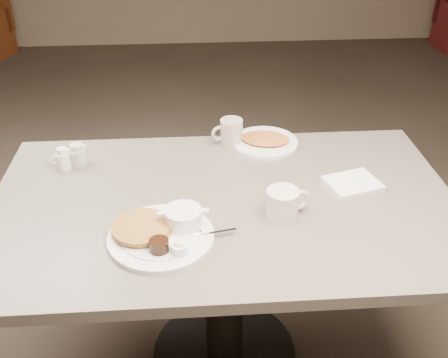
{
  "coord_description": "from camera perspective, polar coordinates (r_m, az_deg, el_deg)",
  "views": [
    {
      "loc": [
        -0.1,
        -1.37,
        1.7
      ],
      "look_at": [
        0.0,
        0.02,
        0.82
      ],
      "focal_mm": 41.62,
      "sensor_mm": 36.0,
      "label": 1
    }
  ],
  "objects": [
    {
      "name": "coffee_mug_near",
      "position": [
        1.59,
        6.57,
        -2.62
      ],
      "size": [
        0.15,
        0.12,
        0.09
      ],
      "color": "white",
      "rests_on": "diner_table"
    },
    {
      "name": "hash_plate",
      "position": [
        1.99,
        4.53,
        4.17
      ],
      "size": [
        0.31,
        0.31,
        0.04
      ],
      "color": "white",
      "rests_on": "diner_table"
    },
    {
      "name": "main_plate",
      "position": [
        1.51,
        -6.75,
        -5.66
      ],
      "size": [
        0.38,
        0.33,
        0.07
      ],
      "color": "white",
      "rests_on": "diner_table"
    },
    {
      "name": "coffee_mug_far",
      "position": [
        1.97,
        0.74,
        5.17
      ],
      "size": [
        0.13,
        0.1,
        0.1
      ],
      "color": "#BEAE9F",
      "rests_on": "diner_table"
    },
    {
      "name": "creamer_right",
      "position": [
        1.91,
        -15.82,
        2.52
      ],
      "size": [
        0.1,
        0.08,
        0.08
      ],
      "color": "#BBBBB7",
      "rests_on": "diner_table"
    },
    {
      "name": "diner_table",
      "position": [
        1.77,
        0.05,
        -6.93
      ],
      "size": [
        1.5,
        0.9,
        0.75
      ],
      "color": "slate",
      "rests_on": "ground"
    },
    {
      "name": "napkin",
      "position": [
        1.79,
        13.94,
        -0.51
      ],
      "size": [
        0.2,
        0.18,
        0.02
      ],
      "color": "white",
      "rests_on": "diner_table"
    },
    {
      "name": "creamer_left",
      "position": [
        1.9,
        -17.27,
        2.07
      ],
      "size": [
        0.07,
        0.06,
        0.08
      ],
      "color": "white",
      "rests_on": "diner_table"
    }
  ]
}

